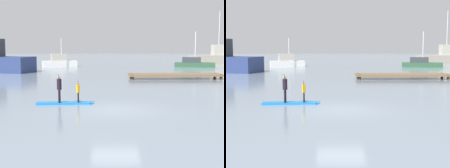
% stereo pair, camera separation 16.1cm
% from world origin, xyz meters
% --- Properties ---
extents(ground_plane, '(240.00, 240.00, 0.00)m').
position_xyz_m(ground_plane, '(0.00, 0.00, 0.00)').
color(ground_plane, gray).
extents(paddleboard_near, '(3.20, 0.74, 0.10)m').
position_xyz_m(paddleboard_near, '(-2.79, 1.67, 0.05)').
color(paddleboard_near, blue).
rests_on(paddleboard_near, ground).
extents(paddler_adult, '(0.28, 0.48, 1.58)m').
position_xyz_m(paddler_adult, '(-3.09, 1.65, 0.96)').
color(paddler_adult, black).
rests_on(paddler_adult, paddleboard_near).
extents(paddler_child_solo, '(0.21, 0.40, 1.22)m').
position_xyz_m(paddler_child_solo, '(-2.04, 1.69, 0.74)').
color(paddler_child_solo, black).
rests_on(paddler_child_solo, paddleboard_near).
extents(fishing_boat_green_midground, '(5.49, 2.87, 4.49)m').
position_xyz_m(fishing_boat_green_midground, '(-7.34, 34.95, 0.76)').
color(fishing_boat_green_midground, silver).
rests_on(fishing_boat_green_midground, ground).
extents(motor_boat_small_navy, '(6.13, 2.70, 5.39)m').
position_xyz_m(motor_boat_small_navy, '(13.27, 33.31, 0.60)').
color(motor_boat_small_navy, '#2D5638').
rests_on(motor_boat_small_navy, ground).
extents(trawler_grey_distant, '(9.92, 3.59, 9.33)m').
position_xyz_m(trawler_grey_distant, '(19.97, 41.83, 1.20)').
color(trawler_grey_distant, '#9E9384').
rests_on(trawler_grey_distant, ground).
extents(floating_dock, '(9.21, 2.41, 0.48)m').
position_xyz_m(floating_dock, '(6.55, 15.68, 0.39)').
color(floating_dock, brown).
rests_on(floating_dock, ground).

